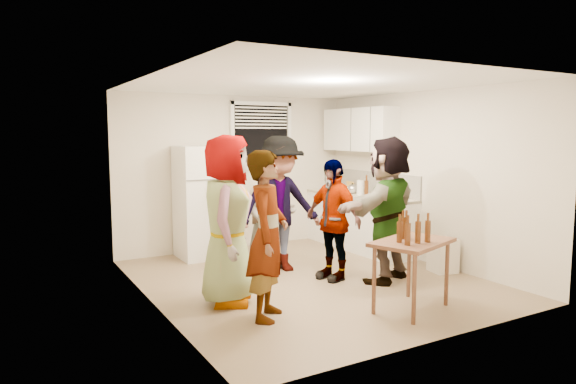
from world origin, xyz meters
TOP-DOWN VIEW (x-y plane):
  - room at (0.00, 0.00)m, footprint 4.00×4.50m
  - window at (0.45, 2.21)m, footprint 1.12×0.10m
  - refrigerator at (-0.75, 1.88)m, footprint 0.70×0.70m
  - counter_lower at (1.70, 1.15)m, footprint 0.60×2.20m
  - countertop at (1.70, 1.15)m, footprint 0.64×2.22m
  - backsplash at (1.99, 1.15)m, footprint 0.03×2.20m
  - upper_cabinets at (1.83, 1.35)m, footprint 0.34×1.60m
  - kettle at (1.65, 1.27)m, footprint 0.28×0.26m
  - paper_towel at (1.68, 1.11)m, footprint 0.11×0.11m
  - wine_bottle at (1.75, 2.04)m, footprint 0.08×0.08m
  - beer_bottle_counter at (1.60, 0.85)m, footprint 0.07×0.07m
  - blue_cup at (1.60, 0.31)m, footprint 0.09×0.09m
  - picture_frame at (1.92, 1.68)m, footprint 0.02×0.19m
  - trash_bin at (1.80, -0.59)m, footprint 0.37×0.37m
  - serving_table at (0.35, -1.50)m, footprint 1.04×0.86m
  - beer_bottle_table at (0.16, -1.51)m, footprint 0.06×0.06m
  - red_cup at (0.38, -1.32)m, footprint 0.08×0.08m
  - guest_grey at (-1.26, -0.31)m, footprint 2.08×1.74m
  - guest_stripe at (-1.10, -0.95)m, footprint 1.73×1.57m
  - guest_back_left at (-0.19, 0.73)m, footprint 1.29×1.72m
  - guest_back_right at (-0.11, 0.58)m, footprint 1.31×1.92m
  - guest_black at (0.30, -0.11)m, footprint 1.71×1.20m
  - guest_orange at (0.87, -0.51)m, footprint 2.32×2.39m

SIDE VIEW (x-z plane):
  - room at x=0.00m, z-range -1.25..1.25m
  - serving_table at x=0.35m, z-range -0.38..0.38m
  - guest_grey at x=-1.26m, z-range -0.30..0.30m
  - guest_stripe at x=-1.10m, z-range -0.21..0.21m
  - guest_back_left at x=-0.19m, z-range -0.29..0.29m
  - guest_back_right at x=-0.11m, z-range -0.34..0.34m
  - guest_black at x=0.30m, z-range -0.19..0.19m
  - guest_orange at x=0.87m, z-range -0.27..0.27m
  - trash_bin at x=1.80m, z-range 0.02..0.48m
  - counter_lower at x=1.70m, z-range 0.00..0.86m
  - beer_bottle_table at x=0.16m, z-range 0.65..0.87m
  - red_cup at x=0.38m, z-range 0.70..0.81m
  - refrigerator at x=-0.75m, z-range 0.00..1.70m
  - countertop at x=1.70m, z-range 0.86..0.90m
  - beer_bottle_counter at x=1.60m, z-range 0.77..1.03m
  - kettle at x=1.65m, z-range 0.80..1.00m
  - paper_towel at x=1.68m, z-range 0.78..1.02m
  - wine_bottle at x=1.75m, z-range 0.74..1.06m
  - blue_cup at x=1.60m, z-range 0.84..0.96m
  - picture_frame at x=1.92m, z-range 0.90..1.06m
  - backsplash at x=1.99m, z-range 0.90..1.26m
  - window at x=0.45m, z-range 1.32..2.38m
  - upper_cabinets at x=1.83m, z-range 1.60..2.30m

